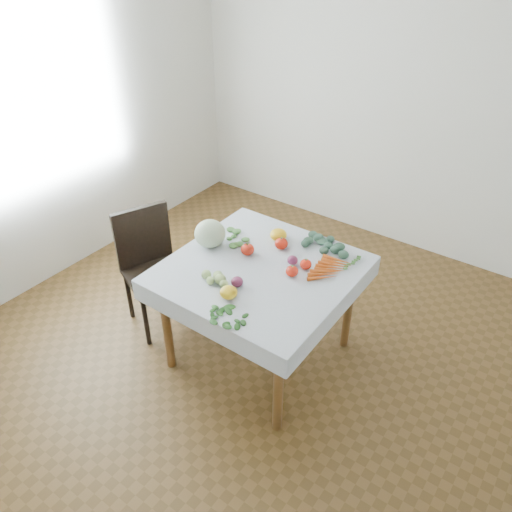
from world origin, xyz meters
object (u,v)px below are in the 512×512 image
Objects in this scene: cabbage at (210,234)px; heirloom_back at (278,235)px; chair at (150,261)px; table at (260,281)px; carrot_bunch at (330,268)px.

heirloom_back is at bearing 44.22° from cabbage.
cabbage is at bearing 16.48° from chair.
chair reaches higher than table.
cabbage is at bearing -164.70° from carrot_bunch.
cabbage reaches higher than table.
chair reaches higher than heirloom_back.
cabbage reaches higher than heirloom_back.
chair is 1.33m from carrot_bunch.
heirloom_back is at bearing 166.79° from carrot_bunch.
table is 8.66× the size of heirloom_back.
table is 1.10× the size of chair.
cabbage is 0.63× the size of carrot_bunch.
cabbage is at bearing 177.61° from table.
table is 0.91m from chair.
cabbage is (-0.42, 0.02, 0.20)m from table.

